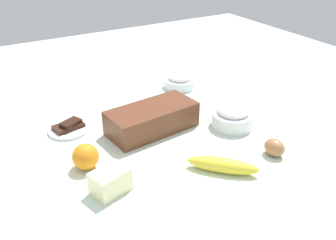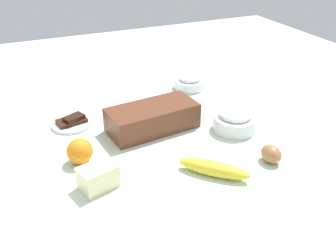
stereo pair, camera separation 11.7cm
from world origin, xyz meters
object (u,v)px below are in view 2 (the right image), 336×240
at_px(orange_fruit, 80,151).
at_px(egg_near_butter, 271,154).
at_px(flour_bowl, 190,82).
at_px(loaf_pan, 152,117).
at_px(chocolate_plate, 72,122).
at_px(banana, 214,169).
at_px(butter_block, 98,177).
at_px(sugar_bowl, 235,120).

distance_m(orange_fruit, egg_near_butter, 0.52).
relative_size(flour_bowl, orange_fruit, 1.74).
relative_size(loaf_pan, flour_bowl, 2.35).
bearing_deg(chocolate_plate, flour_bowl, 13.44).
xyz_separation_m(banana, chocolate_plate, (-0.29, 0.42, -0.01)).
height_order(butter_block, egg_near_butter, butter_block).
xyz_separation_m(butter_block, chocolate_plate, (0.00, 0.34, -0.02)).
height_order(egg_near_butter, chocolate_plate, egg_near_butter).
bearing_deg(banana, chocolate_plate, 124.31).
xyz_separation_m(sugar_bowl, orange_fruit, (-0.49, 0.02, 0.00)).
relative_size(banana, butter_block, 2.11).
height_order(sugar_bowl, orange_fruit, sugar_bowl).
height_order(loaf_pan, sugar_bowl, loaf_pan).
relative_size(banana, egg_near_butter, 3.04).
xyz_separation_m(loaf_pan, orange_fruit, (-0.25, -0.09, -0.01)).
height_order(flour_bowl, egg_near_butter, flour_bowl).
bearing_deg(butter_block, sugar_bowl, 13.11).
relative_size(orange_fruit, butter_block, 0.79).
bearing_deg(banana, sugar_bowl, 45.42).
height_order(flour_bowl, orange_fruit, orange_fruit).
relative_size(loaf_pan, butter_block, 3.25).
bearing_deg(chocolate_plate, butter_block, -90.34).
relative_size(sugar_bowl, banana, 0.72).
bearing_deg(orange_fruit, sugar_bowl, -1.96).
bearing_deg(flour_bowl, butter_block, -136.59).
xyz_separation_m(banana, egg_near_butter, (0.17, -0.01, 0.00)).
bearing_deg(egg_near_butter, loaf_pan, 127.48).
bearing_deg(egg_near_butter, flour_bowl, 87.37).
bearing_deg(sugar_bowl, egg_near_butter, -91.63).
bearing_deg(chocolate_plate, loaf_pan, -29.21).
height_order(orange_fruit, butter_block, orange_fruit).
height_order(sugar_bowl, chocolate_plate, sugar_bowl).
xyz_separation_m(sugar_bowl, chocolate_plate, (-0.47, 0.24, -0.02)).
xyz_separation_m(flour_bowl, sugar_bowl, (-0.02, -0.35, 0.01)).
bearing_deg(sugar_bowl, chocolate_plate, 153.13).
bearing_deg(orange_fruit, loaf_pan, 19.97).
bearing_deg(loaf_pan, banana, -85.27).
height_order(loaf_pan, banana, loaf_pan).
relative_size(flour_bowl, chocolate_plate, 0.96).
xyz_separation_m(sugar_bowl, banana, (-0.18, -0.18, -0.01)).
relative_size(egg_near_butter, chocolate_plate, 0.48).
bearing_deg(flour_bowl, sugar_bowl, -93.17).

